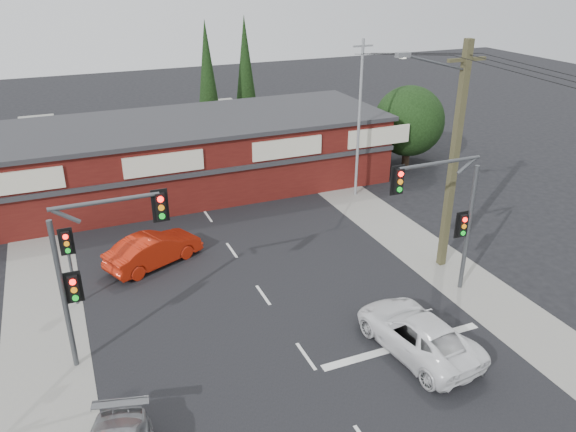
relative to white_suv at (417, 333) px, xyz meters
name	(u,v)px	position (x,y,z in m)	size (l,w,h in m)	color
ground	(298,345)	(-3.81, 1.83, -0.70)	(120.00, 120.00, 0.00)	black
road_strip	(252,280)	(-3.81, 6.83, -0.70)	(14.00, 70.00, 0.01)	black
verge_left	(44,324)	(-12.31, 6.83, -0.69)	(3.00, 70.00, 0.02)	gray
verge_right	(416,245)	(4.69, 6.83, -0.69)	(3.00, 70.00, 0.02)	gray
stop_line	(403,346)	(-0.31, 0.33, -0.69)	(6.50, 0.35, 0.01)	silver
white_suv	(417,333)	(0.00, 0.00, 0.00)	(2.34, 5.07, 1.41)	white
red_sedan	(154,249)	(-7.46, 9.93, 0.04)	(1.57, 4.50, 1.48)	#B31E0B
lane_dashes	(306,356)	(-3.81, 1.15, -0.69)	(0.12, 36.24, 0.01)	silver
shop_building	(169,157)	(-4.80, 18.82, 1.43)	(27.30, 8.40, 4.22)	#45100D
tree_cluster	(407,124)	(10.88, 17.27, 2.19)	(5.90, 5.10, 5.50)	#2D2116
conifer_near	(207,74)	(-0.31, 25.83, 4.77)	(1.80, 1.80, 9.25)	#2D2116
conifer_far	(245,67)	(3.19, 27.83, 4.77)	(1.80, 1.80, 9.25)	#2D2116
traffic_mast_left	(93,259)	(-10.23, 3.83, 3.22)	(3.77, 0.27, 5.97)	#47494C
traffic_mast_right	(449,207)	(3.06, 2.83, 3.24)	(3.96, 0.27, 5.97)	#47494C
pedestal_signal	(68,251)	(-11.01, 7.84, 1.70)	(0.55, 0.27, 3.38)	#47494C
utility_pole	(452,152)	(4.56, 4.82, 4.69)	(4.38, 0.59, 10.00)	#4B462A
steel_pole	(359,117)	(5.19, 13.83, 4.00)	(1.20, 0.16, 9.00)	gray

